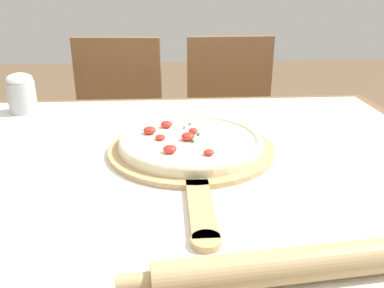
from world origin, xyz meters
name	(u,v)px	position (x,y,z in m)	size (l,w,h in m)	color
dining_table	(189,197)	(0.00, 0.00, 0.65)	(1.30, 1.03, 0.75)	brown
towel_cloth	(189,158)	(0.00, 0.00, 0.75)	(1.22, 0.95, 0.00)	silver
pizza_peel	(192,152)	(0.01, 0.02, 0.76)	(0.40, 0.59, 0.01)	tan
pizza	(191,141)	(0.01, 0.04, 0.78)	(0.34, 0.34, 0.04)	beige
rolling_pin	(278,267)	(0.10, -0.42, 0.78)	(0.43, 0.08, 0.05)	tan
chair_left	(117,128)	(-0.27, 0.84, 0.52)	(0.43, 0.43, 0.90)	brown
chair_right	(231,125)	(0.24, 0.84, 0.52)	(0.41, 0.41, 0.90)	brown
flour_cup	(21,93)	(-0.49, 0.38, 0.81)	(0.08, 0.08, 0.12)	#B2B7BC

